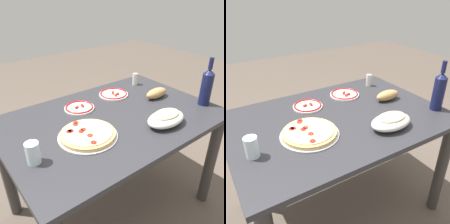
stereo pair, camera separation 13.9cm
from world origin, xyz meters
The scene contains 10 objects.
ground_plane centered at (0.00, 0.00, 0.00)m, with size 8.00×8.00×0.00m, color brown.
dining_table centered at (0.00, 0.00, 0.60)m, with size 1.24×0.85×0.73m.
pepperoni_pizza centered at (-0.22, -0.09, 0.74)m, with size 0.30×0.30×0.03m.
baked_pasta_dish centered at (0.18, -0.25, 0.77)m, with size 0.24×0.15×0.08m.
wine_bottle centered at (0.56, -0.23, 0.85)m, with size 0.07×0.07×0.30m.
water_glass centered at (-0.51, -0.11, 0.78)m, with size 0.06×0.06×0.10m, color silver.
side_plate_near centered at (0.19, 0.23, 0.74)m, with size 0.20×0.20×0.02m.
side_plate_far centered at (-0.10, 0.20, 0.74)m, with size 0.18×0.18×0.02m.
bread_loaf centered at (0.39, 0.02, 0.76)m, with size 0.18×0.07×0.07m, color tan.
spice_shaker centered at (0.44, 0.29, 0.77)m, with size 0.04×0.04×0.09m.
Camera 2 is at (-0.64, -1.04, 1.42)m, focal length 38.89 mm.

